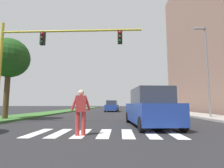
{
  "coord_description": "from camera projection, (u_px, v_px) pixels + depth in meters",
  "views": [
    {
      "loc": [
        0.59,
        1.21,
        1.15
      ],
      "look_at": [
        -0.0,
        14.83,
        2.75
      ],
      "focal_mm": 27.39,
      "sensor_mm": 36.0,
      "label": 1
    }
  ],
  "objects": [
    {
      "name": "median_strip",
      "position": [
        65.0,
        111.0,
        26.82
      ],
      "size": [
        3.2,
        64.0,
        0.15
      ],
      "primitive_type": "cube",
      "color": "#386B2D",
      "rests_on": "ground_plane"
    },
    {
      "name": "street_lamp_right",
      "position": [
        206.0,
        62.0,
        14.11
      ],
      "size": [
        1.02,
        0.24,
        7.5
      ],
      "color": "slate",
      "rests_on": "sidewalk_right"
    },
    {
      "name": "suv_crossing",
      "position": [
        150.0,
        108.0,
        8.88
      ],
      "size": [
        2.37,
        4.76,
        1.97
      ],
      "color": "navy",
      "rests_on": "ground_plane"
    },
    {
      "name": "sedan_midblock",
      "position": [
        112.0,
        106.0,
        26.41
      ],
      "size": [
        2.06,
        4.57,
        1.69
      ],
      "color": "navy",
      "rests_on": "ground_plane"
    },
    {
      "name": "pedestrian_performer",
      "position": [
        81.0,
        110.0,
        6.38
      ],
      "size": [
        0.74,
        0.33,
        1.69
      ],
      "color": "#B23333",
      "rests_on": "ground_plane"
    },
    {
      "name": "crosswalk",
      "position": [
        105.0,
        133.0,
        6.73
      ],
      "size": [
        5.85,
        2.2,
        0.01
      ],
      "color": "silver",
      "rests_on": "ground_plane"
    },
    {
      "name": "tree_mid",
      "position": [
        9.0,
        58.0,
        12.44
      ],
      "size": [
        2.86,
        2.86,
        5.79
      ],
      "color": "#4C3823",
      "rests_on": "median_strip"
    },
    {
      "name": "sedan_distant",
      "position": [
        110.0,
        106.0,
        39.98
      ],
      "size": [
        2.13,
        4.17,
        1.7
      ],
      "color": "black",
      "rests_on": "ground_plane"
    },
    {
      "name": "sidewalk_right",
      "position": [
        170.0,
        111.0,
        26.12
      ],
      "size": [
        3.0,
        64.0,
        0.15
      ],
      "primitive_type": "cube",
      "color": "#9E9991",
      "rests_on": "ground_plane"
    },
    {
      "name": "ground_plane",
      "position": [
        116.0,
        111.0,
        28.46
      ],
      "size": [
        140.0,
        140.0,
        0.0
      ],
      "primitive_type": "plane",
      "color": "#262628"
    },
    {
      "name": "traffic_light_gantry",
      "position": [
        41.0,
        51.0,
        10.26
      ],
      "size": [
        8.61,
        0.3,
        6.0
      ],
      "color": "gold",
      "rests_on": "median_strip"
    }
  ]
}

